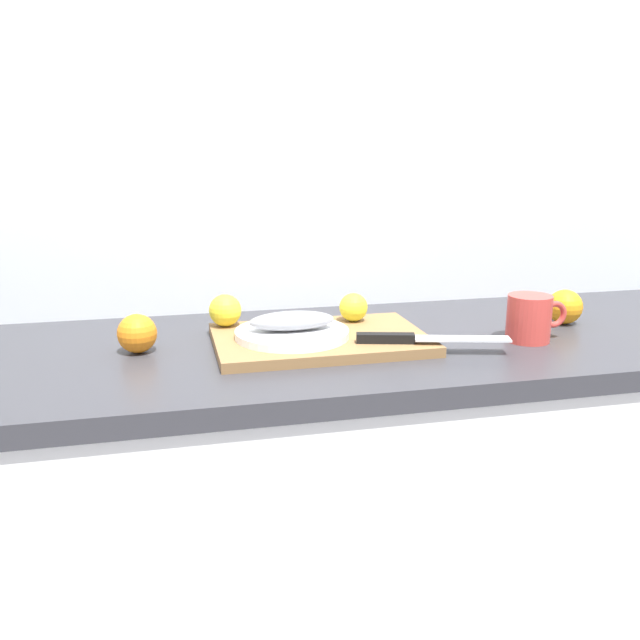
{
  "coord_description": "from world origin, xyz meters",
  "views": [
    {
      "loc": [
        -0.34,
        -1.26,
        1.28
      ],
      "look_at": [
        -0.05,
        -0.01,
        0.95
      ],
      "focal_mm": 37.81,
      "sensor_mm": 36.0,
      "label": 1
    }
  ],
  "objects_px": {
    "cutting_board": "(320,339)",
    "lemon_0": "(353,307)",
    "fish_fillet": "(292,321)",
    "orange_0": "(565,307)",
    "chef_knife": "(413,338)",
    "coffee_mug_1": "(530,318)",
    "white_plate": "(292,333)"
  },
  "relations": [
    {
      "from": "coffee_mug_1",
      "to": "lemon_0",
      "type": "bearing_deg",
      "value": 153.72
    },
    {
      "from": "orange_0",
      "to": "chef_knife",
      "type": "bearing_deg",
      "value": -162.16
    },
    {
      "from": "white_plate",
      "to": "fish_fillet",
      "type": "height_order",
      "value": "fish_fillet"
    },
    {
      "from": "fish_fillet",
      "to": "lemon_0",
      "type": "relative_size",
      "value": 2.76
    },
    {
      "from": "cutting_board",
      "to": "fish_fillet",
      "type": "height_order",
      "value": "fish_fillet"
    },
    {
      "from": "white_plate",
      "to": "coffee_mug_1",
      "type": "relative_size",
      "value": 1.74
    },
    {
      "from": "cutting_board",
      "to": "lemon_0",
      "type": "bearing_deg",
      "value": 43.22
    },
    {
      "from": "chef_knife",
      "to": "coffee_mug_1",
      "type": "height_order",
      "value": "coffee_mug_1"
    },
    {
      "from": "fish_fillet",
      "to": "lemon_0",
      "type": "distance_m",
      "value": 0.18
    },
    {
      "from": "lemon_0",
      "to": "orange_0",
      "type": "bearing_deg",
      "value": -6.71
    },
    {
      "from": "chef_knife",
      "to": "orange_0",
      "type": "bearing_deg",
      "value": 32.71
    },
    {
      "from": "orange_0",
      "to": "fish_fillet",
      "type": "bearing_deg",
      "value": -176.55
    },
    {
      "from": "lemon_0",
      "to": "orange_0",
      "type": "height_order",
      "value": "lemon_0"
    },
    {
      "from": "white_plate",
      "to": "orange_0",
      "type": "xyz_separation_m",
      "value": [
        0.62,
        0.04,
        0.01
      ]
    },
    {
      "from": "fish_fillet",
      "to": "orange_0",
      "type": "bearing_deg",
      "value": 3.45
    },
    {
      "from": "cutting_board",
      "to": "white_plate",
      "type": "bearing_deg",
      "value": -175.5
    },
    {
      "from": "fish_fillet",
      "to": "chef_knife",
      "type": "height_order",
      "value": "fish_fillet"
    },
    {
      "from": "coffee_mug_1",
      "to": "orange_0",
      "type": "relative_size",
      "value": 1.67
    },
    {
      "from": "fish_fillet",
      "to": "lemon_0",
      "type": "height_order",
      "value": "lemon_0"
    },
    {
      "from": "cutting_board",
      "to": "chef_knife",
      "type": "relative_size",
      "value": 1.45
    },
    {
      "from": "white_plate",
      "to": "fish_fillet",
      "type": "relative_size",
      "value": 1.33
    },
    {
      "from": "fish_fillet",
      "to": "chef_knife",
      "type": "distance_m",
      "value": 0.24
    },
    {
      "from": "white_plate",
      "to": "coffee_mug_1",
      "type": "distance_m",
      "value": 0.48
    },
    {
      "from": "coffee_mug_1",
      "to": "cutting_board",
      "type": "bearing_deg",
      "value": 170.29
    },
    {
      "from": "lemon_0",
      "to": "orange_0",
      "type": "relative_size",
      "value": 0.79
    },
    {
      "from": "cutting_board",
      "to": "coffee_mug_1",
      "type": "bearing_deg",
      "value": -9.71
    },
    {
      "from": "cutting_board",
      "to": "white_plate",
      "type": "xyz_separation_m",
      "value": [
        -0.06,
        -0.0,
        0.02
      ]
    },
    {
      "from": "fish_fillet",
      "to": "lemon_0",
      "type": "xyz_separation_m",
      "value": [
        0.15,
        0.09,
        -0.0
      ]
    },
    {
      "from": "white_plate",
      "to": "fish_fillet",
      "type": "bearing_deg",
      "value": 0.0
    },
    {
      "from": "chef_knife",
      "to": "orange_0",
      "type": "distance_m",
      "value": 0.42
    },
    {
      "from": "cutting_board",
      "to": "orange_0",
      "type": "xyz_separation_m",
      "value": [
        0.56,
        0.03,
        0.03
      ]
    },
    {
      "from": "cutting_board",
      "to": "orange_0",
      "type": "height_order",
      "value": "orange_0"
    }
  ]
}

